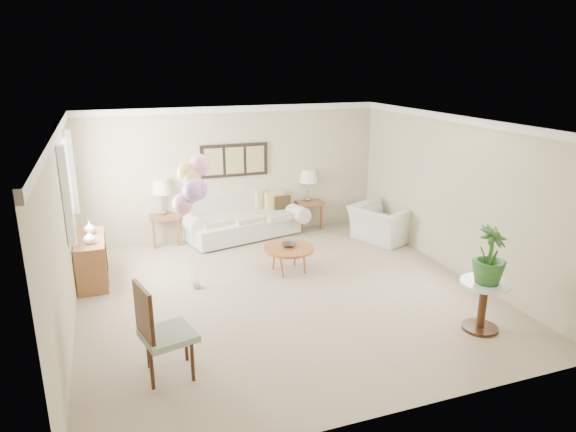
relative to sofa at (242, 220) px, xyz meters
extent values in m
plane|color=tan|center=(-0.09, -2.82, -0.35)|extent=(6.00, 6.00, 0.00)
cube|color=beige|center=(-0.09, 0.18, 0.95)|extent=(6.00, 0.04, 2.60)
cube|color=beige|center=(-0.09, -5.82, 0.95)|extent=(6.00, 0.04, 2.60)
cube|color=beige|center=(-3.09, -2.82, 0.95)|extent=(0.04, 6.00, 2.60)
cube|color=beige|center=(2.91, -2.82, 0.95)|extent=(0.04, 6.00, 2.60)
cube|color=white|center=(-0.09, -2.82, 2.24)|extent=(6.00, 6.00, 0.02)
cube|color=white|center=(-0.09, 0.15, 2.19)|extent=(6.00, 0.06, 0.12)
cube|color=white|center=(-3.06, -2.82, 2.19)|extent=(0.06, 6.00, 0.12)
cube|color=white|center=(2.88, -2.82, 2.19)|extent=(0.06, 6.00, 0.12)
cube|color=white|center=(-3.07, -1.32, 1.30)|extent=(0.04, 1.40, 1.20)
cube|color=white|center=(-3.03, -2.17, 1.30)|extent=(0.10, 0.22, 1.40)
cube|color=white|center=(-3.03, -0.47, 1.30)|extent=(0.10, 0.22, 1.40)
cube|color=black|center=(-0.09, 0.15, 1.20)|extent=(1.35, 0.04, 0.65)
cube|color=#8C8C59|center=(-0.51, 0.13, 1.20)|extent=(0.36, 0.02, 0.52)
cube|color=#8C8C59|center=(-0.09, 0.13, 1.20)|extent=(0.36, 0.02, 0.52)
cube|color=#8C8C59|center=(0.33, 0.13, 1.20)|extent=(0.36, 0.02, 0.52)
cube|color=silver|center=(-0.01, -0.06, -0.13)|extent=(2.36, 1.40, 0.36)
cube|color=silver|center=(-0.01, 0.27, 0.27)|extent=(2.20, 0.73, 0.55)
cylinder|color=silver|center=(-1.06, -0.06, 0.10)|extent=(0.52, 0.95, 0.32)
cylinder|color=silver|center=(1.05, -0.06, 0.10)|extent=(0.52, 0.95, 0.32)
cube|color=beige|center=(-0.64, -0.11, 0.09)|extent=(0.76, 0.84, 0.12)
cube|color=beige|center=(-0.01, -0.11, 0.09)|extent=(0.76, 0.84, 0.12)
cube|color=beige|center=(0.63, -0.11, 0.09)|extent=(0.76, 0.84, 0.12)
cube|color=#A9C8E4|center=(-0.79, 0.06, 0.31)|extent=(0.38, 0.12, 0.38)
cube|color=#CFC067|center=(0.70, 0.06, 0.31)|extent=(0.38, 0.12, 0.38)
cube|color=#312413|center=(0.85, -0.01, 0.25)|extent=(0.34, 0.10, 0.34)
cube|color=silver|center=(-0.01, -0.06, -0.33)|extent=(2.01, 0.80, 0.04)
cube|color=brown|center=(-1.53, 0.10, 0.21)|extent=(0.56, 0.51, 0.08)
cube|color=brown|center=(-1.75, -0.10, -0.09)|extent=(0.05, 0.05, 0.53)
cube|color=brown|center=(-1.31, -0.10, -0.09)|extent=(0.05, 0.05, 0.53)
cube|color=brown|center=(-1.75, 0.31, -0.09)|extent=(0.05, 0.05, 0.53)
cube|color=brown|center=(-1.31, 0.31, -0.09)|extent=(0.05, 0.05, 0.53)
cube|color=brown|center=(1.47, 0.10, 0.21)|extent=(0.55, 0.50, 0.08)
cube|color=brown|center=(1.25, -0.11, -0.09)|extent=(0.05, 0.05, 0.52)
cube|color=brown|center=(1.69, -0.11, -0.09)|extent=(0.05, 0.05, 0.52)
cube|color=brown|center=(1.25, 0.30, -0.09)|extent=(0.05, 0.05, 0.52)
cube|color=brown|center=(1.69, 0.30, -0.09)|extent=(0.05, 0.05, 0.52)
cylinder|color=gray|center=(-1.53, 0.10, 0.29)|extent=(0.16, 0.16, 0.07)
cylinder|color=gray|center=(-1.53, 0.10, 0.49)|extent=(0.04, 0.04, 0.33)
cone|color=silver|center=(-1.53, 0.10, 0.79)|extent=(0.38, 0.38, 0.27)
cylinder|color=gray|center=(1.47, 0.10, 0.28)|extent=(0.15, 0.15, 0.07)
cylinder|color=gray|center=(1.47, 0.10, 0.48)|extent=(0.04, 0.04, 0.33)
cone|color=silver|center=(1.47, 0.10, 0.78)|extent=(0.37, 0.37, 0.26)
cylinder|color=#9D5925|center=(0.27, -2.01, 0.05)|extent=(0.85, 0.85, 0.05)
cylinder|color=#9D5925|center=(0.47, -1.81, -0.16)|extent=(0.03, 0.03, 0.38)
cylinder|color=#9D5925|center=(0.07, -1.81, -0.16)|extent=(0.03, 0.03, 0.38)
cylinder|color=#9D5925|center=(0.07, -2.21, -0.16)|extent=(0.03, 0.03, 0.38)
cylinder|color=#9D5925|center=(0.47, -2.21, -0.16)|extent=(0.03, 0.03, 0.38)
imported|color=#332C29|center=(0.28, -1.98, 0.11)|extent=(0.32, 0.32, 0.06)
imported|color=silver|center=(2.52, -1.17, 0.00)|extent=(1.29, 1.36, 0.71)
cylinder|color=silver|center=(1.99, -4.72, 0.31)|extent=(0.63, 0.63, 0.04)
cylinder|color=#381D0D|center=(1.99, -4.72, -0.03)|extent=(0.11, 0.11, 0.63)
cylinder|color=#381D0D|center=(1.99, -4.72, -0.35)|extent=(0.47, 0.47, 0.01)
imported|color=#1F4A1F|center=(1.99, -4.75, 0.71)|extent=(0.54, 0.54, 0.76)
cube|color=gray|center=(-2.01, -4.35, 0.14)|extent=(0.66, 0.66, 0.08)
cylinder|color=#381D0D|center=(-2.23, -4.57, -0.13)|extent=(0.04, 0.04, 0.45)
cylinder|color=#381D0D|center=(-1.80, -4.57, -0.13)|extent=(0.04, 0.04, 0.45)
cylinder|color=#381D0D|center=(-2.23, -4.14, -0.13)|extent=(0.04, 0.04, 0.45)
cylinder|color=#381D0D|center=(-1.80, -4.14, -0.13)|extent=(0.04, 0.04, 0.45)
cube|color=#381D0D|center=(-2.25, -4.35, 0.47)|extent=(0.17, 0.52, 0.60)
cube|color=brown|center=(-2.85, -1.32, 0.02)|extent=(0.45, 1.20, 0.74)
cube|color=#381D0D|center=(-2.84, -1.62, 0.02)|extent=(0.46, 0.02, 0.70)
cube|color=#381D0D|center=(-2.84, -1.02, 0.02)|extent=(0.46, 0.02, 0.70)
imported|color=white|center=(-2.83, -1.59, 0.48)|extent=(0.22, 0.22, 0.19)
imported|color=silver|center=(-2.83, -1.08, 0.48)|extent=(0.22, 0.22, 0.20)
cube|color=gray|center=(-1.33, -2.15, -0.31)|extent=(0.10, 0.10, 0.08)
ellipsoid|color=#FF9BD0|center=(-1.48, -2.22, 1.05)|extent=(0.29, 0.29, 0.34)
cylinder|color=silver|center=(-1.41, -2.19, 0.30)|extent=(0.01, 0.01, 1.15)
ellipsoid|color=#BF8CDD|center=(-1.24, -2.22, 1.26)|extent=(0.29, 0.29, 0.34)
cylinder|color=silver|center=(-1.29, -2.19, 0.41)|extent=(0.01, 0.01, 1.36)
ellipsoid|color=#DCC858|center=(-1.36, -2.00, 1.46)|extent=(0.29, 0.29, 0.34)
cylinder|color=silver|center=(-1.35, -2.07, 0.51)|extent=(0.01, 0.01, 1.57)
ellipsoid|color=#FF9BD0|center=(-1.16, -2.02, 1.58)|extent=(0.29, 0.29, 0.34)
cylinder|color=silver|center=(-1.25, -2.08, 0.57)|extent=(0.01, 0.01, 1.68)
ellipsoid|color=#BF8CDD|center=(-1.33, -2.29, 1.25)|extent=(0.29, 0.29, 0.34)
cylinder|color=silver|center=(-1.33, -2.22, 0.41)|extent=(0.01, 0.01, 1.36)
ellipsoid|color=#DCC858|center=(-1.30, -2.04, 1.40)|extent=(0.29, 0.29, 0.34)
cylinder|color=silver|center=(-1.31, -2.10, 0.48)|extent=(0.01, 0.01, 1.50)
camera|label=1|loc=(-2.48, -9.59, 3.07)|focal=32.00mm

